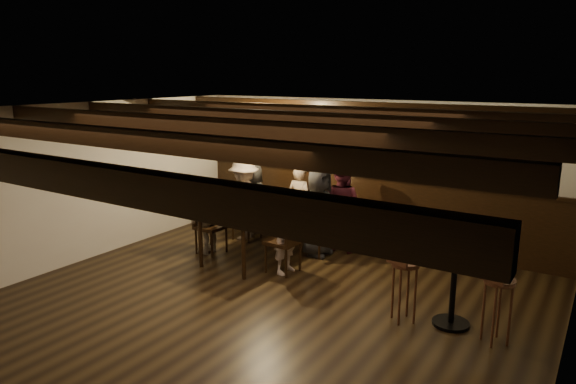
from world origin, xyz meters
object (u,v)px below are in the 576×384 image
Objects in this scene: chair_right_far at (284,252)px; chair_left_far at (210,236)px; chair_right_near at (317,237)px; person_bench_right at (341,206)px; person_right_far at (286,231)px; high_top_table at (455,270)px; person_bench_left at (254,197)px; person_right_near at (319,212)px; dining_table at (263,210)px; person_bench_centre at (300,202)px; bar_stool_left at (404,290)px; person_left_far at (208,216)px; chair_left_near at (246,222)px; person_left_near at (244,199)px; bar_stool_right at (497,310)px.

chair_left_far is at bearing 90.00° from chair_right_far.
chair_right_near is 0.98× the size of chair_right_far.
person_bench_right reaches higher than person_right_far.
person_bench_left is at bearing 156.91° from high_top_table.
person_right_near reaches higher than chair_right_far.
person_right_far reaches higher than dining_table.
person_bench_centre reaches higher than chair_left_far.
bar_stool_left is at bearing -124.73° from person_right_near.
person_right_near reaches higher than chair_right_near.
person_right_far is at bearing -175.57° from bar_stool_left.
chair_right_near is 1.71m from person_bench_left.
dining_table is 1.05m from person_bench_centre.
person_right_near is 1.38× the size of bar_stool_left.
person_right_near is (1.63, -0.50, 0.08)m from person_bench_left.
person_left_far reaches higher than chair_left_far.
person_right_near is (1.47, -0.05, 0.42)m from chair_left_near.
person_right_near is 1.12× the size of person_right_far.
person_bench_left is 0.87× the size of person_bench_right.
chair_left_near is at bearing 90.00° from person_left_near.
bar_stool_right is (4.46, -0.53, -0.23)m from person_left_far.
chair_right_far is at bearing 90.00° from chair_left_far.
person_right_far is (1.47, -0.95, -0.07)m from person_left_near.
bar_stool_right is at bearing 22.55° from bar_stool_left.
person_left_near is (-1.47, 0.05, 0.41)m from chair_right_near.
person_right_near reaches higher than bar_stool_left.
chair_right_far is 1.70m from person_bench_centre.
chair_right_near is 0.65m from person_bench_right.
chair_left_near is at bearing 111.82° from person_bench_left.
chair_left_far is 1.70m from person_bench_centre.
bar_stool_left is (2.66, -2.06, -0.25)m from person_bench_centre.
person_right_far is at bearing 90.00° from person_left_far.
chair_right_far is 0.79× the size of person_left_far.
chair_left_near is 4.12m from high_top_table.
person_bench_left reaches higher than chair_right_near.
bar_stool_left is (1.99, -0.53, 0.09)m from chair_right_far.
chair_left_near is 0.74× the size of person_bench_centre.
person_bench_centre reaches higher than chair_right_far.
bar_stool_left reaches higher than chair_left_near.
person_bench_right reaches higher than dining_table.
person_left_far is at bearing 121.48° from chair_right_near.
person_left_far is at bearing 39.29° from person_bench_right.
person_right_far is 1.22× the size of bar_stool_right.
person_bench_left is at bearing 171.13° from bar_stool_left.
chair_right_far is 0.34m from person_right_far.
chair_left_near reaches higher than dining_table.
person_left_near is at bearing 59.04° from person_right_far.
chair_right_near is (0.73, 0.43, -0.44)m from dining_table.
person_right_near reaches higher than chair_left_far.
dining_table is 0.88m from person_right_far.
chair_right_far is at bearing 90.00° from person_right_far.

